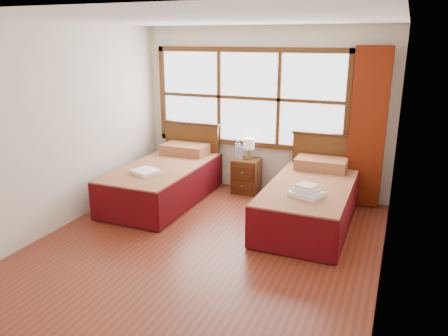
% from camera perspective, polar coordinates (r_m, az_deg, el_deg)
% --- Properties ---
extents(floor, '(4.50, 4.50, 0.00)m').
position_cam_1_polar(floor, '(5.37, -2.46, -10.10)').
color(floor, maroon).
rests_on(floor, ground).
extents(ceiling, '(4.50, 4.50, 0.00)m').
position_cam_1_polar(ceiling, '(4.80, -2.86, 18.82)').
color(ceiling, white).
rests_on(ceiling, wall_back).
extents(wall_back, '(4.00, 0.00, 4.00)m').
position_cam_1_polar(wall_back, '(6.99, 5.23, 7.41)').
color(wall_back, silver).
rests_on(wall_back, floor).
extents(wall_left, '(0.00, 4.50, 4.50)m').
position_cam_1_polar(wall_left, '(6.03, -20.20, 4.97)').
color(wall_left, silver).
rests_on(wall_left, floor).
extents(wall_right, '(0.00, 4.50, 4.50)m').
position_cam_1_polar(wall_right, '(4.48, 21.21, 1.07)').
color(wall_right, silver).
rests_on(wall_right, floor).
extents(window, '(3.16, 0.06, 1.56)m').
position_cam_1_polar(window, '(7.00, 3.20, 9.12)').
color(window, white).
rests_on(window, wall_back).
extents(curtain, '(0.50, 0.16, 2.30)m').
position_cam_1_polar(curtain, '(6.59, 18.27, 4.91)').
color(curtain, maroon).
rests_on(curtain, wall_back).
extents(bed_left, '(1.08, 2.10, 1.05)m').
position_cam_1_polar(bed_left, '(6.76, -7.71, -1.54)').
color(bed_left, '#3E200C').
rests_on(bed_left, floor).
extents(bed_right, '(1.08, 2.10, 1.05)m').
position_cam_1_polar(bed_right, '(6.01, 11.21, -4.09)').
color(bed_right, '#3E200C').
rests_on(bed_right, floor).
extents(nightstand, '(0.42, 0.41, 0.55)m').
position_cam_1_polar(nightstand, '(7.05, 2.93, -1.02)').
color(nightstand, '#512E11').
rests_on(nightstand, floor).
extents(towels_left, '(0.44, 0.41, 0.06)m').
position_cam_1_polar(towels_left, '(6.29, -10.24, -0.49)').
color(towels_left, white).
rests_on(towels_left, bed_left).
extents(towels_right, '(0.44, 0.42, 0.15)m').
position_cam_1_polar(towels_right, '(5.42, 10.71, -3.03)').
color(towels_right, white).
rests_on(towels_right, bed_right).
extents(lamp, '(0.17, 0.17, 0.33)m').
position_cam_1_polar(lamp, '(6.95, 3.29, 3.09)').
color(lamp, '#C3883E').
rests_on(lamp, nightstand).
extents(bottle_near, '(0.07, 0.07, 0.28)m').
position_cam_1_polar(bottle_near, '(6.99, 1.78, 2.28)').
color(bottle_near, '#A1BDD0').
rests_on(bottle_near, nightstand).
extents(bottle_far, '(0.06, 0.06, 0.24)m').
position_cam_1_polar(bottle_far, '(6.93, 2.19, 2.01)').
color(bottle_far, '#A1BDD0').
rests_on(bottle_far, nightstand).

